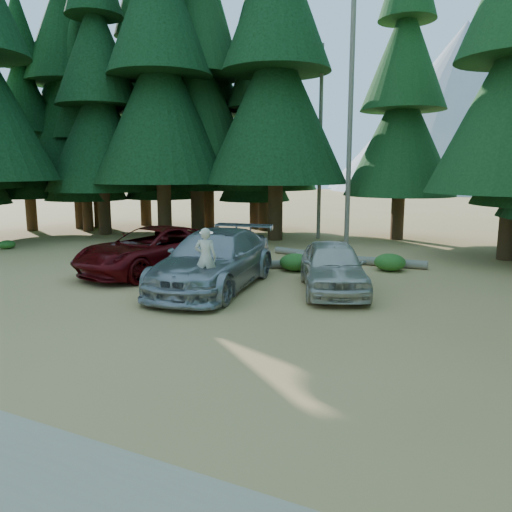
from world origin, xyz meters
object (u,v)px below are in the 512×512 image
object	(u,v)px
log_mid	(310,254)
silver_minivan_right	(333,266)
log_right	(359,260)
red_pickup	(153,250)
silver_minivan_center	(214,260)
log_left	(255,265)
frisbee_player	(206,257)

from	to	relation	value
log_mid	silver_minivan_right	bearing A→B (deg)	-49.03
log_right	red_pickup	bearing A→B (deg)	-144.89
silver_minivan_right	silver_minivan_center	bearing A→B (deg)	175.43
silver_minivan_center	log_mid	bearing A→B (deg)	74.15
silver_minivan_center	log_mid	xyz separation A→B (m)	(0.79, 6.49, -0.75)
red_pickup	log_right	xyz separation A→B (m)	(6.32, 4.81, -0.66)
log_left	log_right	bearing A→B (deg)	3.90
silver_minivan_center	log_left	size ratio (longest dim) A/B	1.42
log_left	silver_minivan_right	bearing A→B (deg)	-64.12
log_mid	log_left	bearing A→B (deg)	-93.11
log_left	log_right	size ratio (longest dim) A/B	0.85
silver_minivan_center	frisbee_player	size ratio (longest dim) A/B	3.78
red_pickup	log_left	size ratio (longest dim) A/B	1.36
frisbee_player	log_right	world-z (taller)	frisbee_player
frisbee_player	log_right	size ratio (longest dim) A/B	0.32
silver_minivan_center	log_right	bearing A→B (deg)	53.75
red_pickup	silver_minivan_center	xyz separation A→B (m)	(3.26, -1.11, 0.08)
red_pickup	silver_minivan_center	world-z (taller)	silver_minivan_center
frisbee_player	log_right	bearing A→B (deg)	-125.42
frisbee_player	log_mid	distance (m)	8.43
log_mid	silver_minivan_center	bearing A→B (deg)	-83.08
red_pickup	log_mid	bearing A→B (deg)	64.00
silver_minivan_right	frisbee_player	world-z (taller)	frisbee_player
silver_minivan_right	frisbee_player	xyz separation A→B (m)	(-2.61, -3.10, 0.57)
log_right	log_mid	bearing A→B (deg)	163.89
red_pickup	log_left	bearing A→B (deg)	46.03
red_pickup	log_mid	world-z (taller)	red_pickup
red_pickup	frisbee_player	distance (m)	5.10
log_left	log_mid	world-z (taller)	log_left
silver_minivan_right	frisbee_player	bearing A→B (deg)	-154.46
silver_minivan_right	frisbee_player	distance (m)	4.09
red_pickup	frisbee_player	size ratio (longest dim) A/B	3.61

